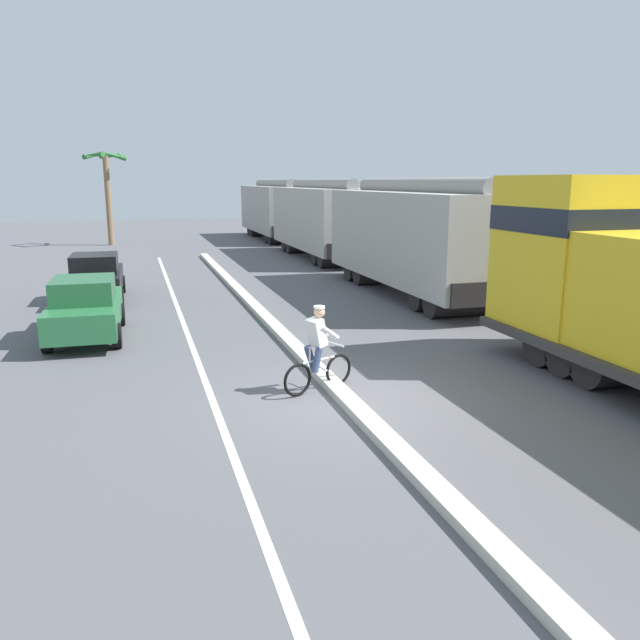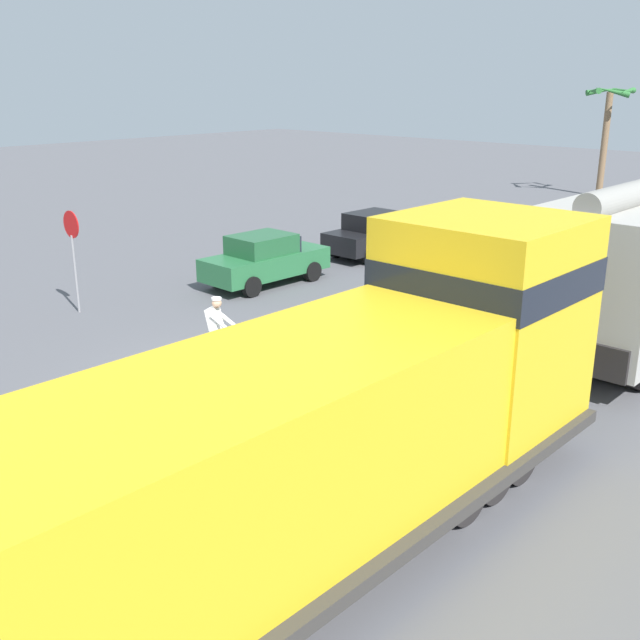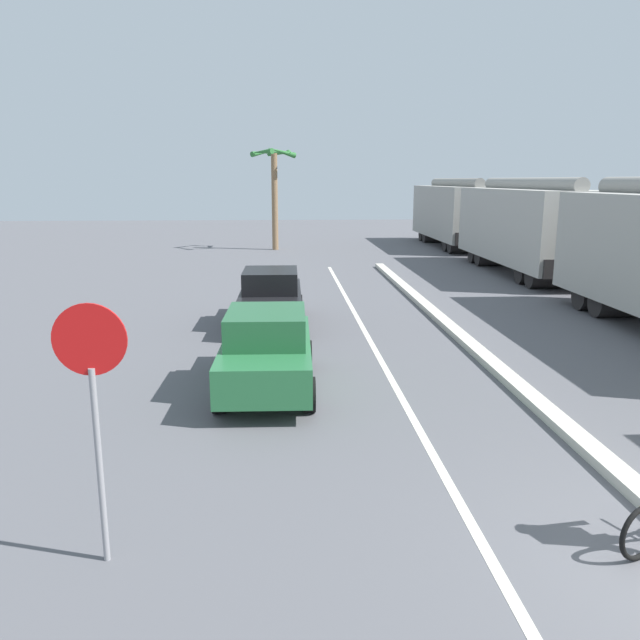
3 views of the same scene
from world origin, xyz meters
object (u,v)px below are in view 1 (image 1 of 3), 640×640
Objects in this scene: hopper_car_trailing at (274,210)px; palm_tree_near at (107,176)px; parked_car_green at (85,308)px; hopper_car_lead at (414,238)px; hopper_car_middle at (321,219)px; parked_car_black at (96,277)px; cyclist at (318,351)px.

palm_tree_near is at bearing -174.37° from hopper_car_trailing.
hopper_car_trailing is 2.50× the size of parked_car_green.
hopper_car_middle is (0.00, 11.60, 0.00)m from hopper_car_lead.
palm_tree_near reaches higher than parked_car_black.
parked_car_green is 1.00× the size of parked_car_black.
hopper_car_trailing is at bearing 5.63° from palm_tree_near.
palm_tree_near is (-11.00, 22.12, 2.31)m from hopper_car_lead.
hopper_car_middle is at bearing -90.00° from hopper_car_trailing.
hopper_car_lead is 24.81m from palm_tree_near.
hopper_car_middle is 15.39m from palm_tree_near.
hopper_car_middle is 21.78m from cyclist.
hopper_car_trailing is at bearing 90.00° from hopper_car_middle.
hopper_car_middle is 2.51× the size of parked_car_black.
cyclist is (-6.32, -32.40, -1.26)m from hopper_car_trailing.
palm_tree_near reaches higher than hopper_car_lead.
cyclist is at bearing -124.50° from hopper_car_lead.
cyclist is (-6.32, -20.80, -1.26)m from hopper_car_middle.
hopper_car_lead is at bearing 55.50° from cyclist.
parked_car_black is at bearing -117.65° from hopper_car_trailing.
hopper_car_lead is 2.50× the size of parked_car_green.
parked_car_black is at bearing 168.59° from hopper_car_lead.
parked_car_green is at bearing -126.24° from hopper_car_middle.
hopper_car_lead reaches higher than parked_car_black.
parked_car_green is 25.75m from palm_tree_near.
hopper_car_middle is 6.18× the size of cyclist.
hopper_car_trailing reaches higher than parked_car_black.
hopper_car_trailing is (0.00, 23.20, 0.00)m from hopper_car_lead.
hopper_car_lead is at bearing -90.00° from hopper_car_middle.
cyclist is 0.29× the size of palm_tree_near.
hopper_car_lead is 6.18× the size of cyclist.
hopper_car_trailing reaches higher than cyclist.
cyclist is at bearing -67.77° from parked_car_black.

